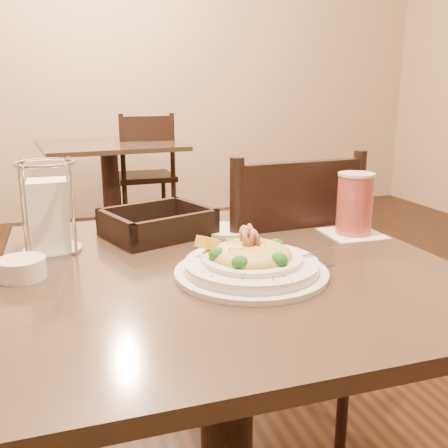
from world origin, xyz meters
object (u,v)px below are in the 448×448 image
object	(u,v)px
main_table	(227,363)
drink_glass	(355,205)
dining_chair_near	(274,294)
side_plate	(228,230)
bread_basket	(158,226)
pasta_bowl	(251,262)
butter_ramekin	(22,268)
background_table	(110,176)
dining_chair_far	(146,172)
napkin_caddy	(49,213)

from	to	relation	value
main_table	drink_glass	distance (m)	0.49
dining_chair_near	side_plate	xyz separation A→B (m)	(-0.18, -0.11, 0.24)
dining_chair_near	bread_basket	size ratio (longest dim) A/B	3.20
bread_basket	side_plate	size ratio (longest dim) A/B	2.12
main_table	dining_chair_near	world-z (taller)	dining_chair_near
bread_basket	pasta_bowl	bearing A→B (deg)	-69.99
main_table	butter_ramekin	world-z (taller)	butter_ramekin
background_table	drink_glass	xyz separation A→B (m)	(0.37, -2.49, 0.31)
main_table	dining_chair_near	bearing A→B (deg)	52.60
main_table	drink_glass	xyz separation A→B (m)	(0.37, 0.11, 0.31)
dining_chair_far	drink_glass	bearing A→B (deg)	90.94
dining_chair_near	napkin_caddy	xyz separation A→B (m)	(-0.61, -0.14, 0.33)
side_plate	butter_ramekin	bearing A→B (deg)	-158.31
main_table	background_table	xyz separation A→B (m)	(-0.00, 2.60, 0.00)
main_table	bread_basket	size ratio (longest dim) A/B	3.09
dining_chair_far	napkin_caddy	distance (m)	2.66
side_plate	dining_chair_far	bearing A→B (deg)	85.63
dining_chair_far	dining_chair_near	bearing A→B (deg)	88.59
drink_glass	napkin_caddy	world-z (taller)	napkin_caddy
dining_chair_far	side_plate	world-z (taller)	dining_chair_far
dining_chair_near	side_plate	distance (m)	0.32
pasta_bowl	bread_basket	xyz separation A→B (m)	(-0.12, 0.33, -0.00)
dining_chair_far	bread_basket	distance (m)	2.56
napkin_caddy	side_plate	xyz separation A→B (m)	(0.42, 0.03, -0.08)
pasta_bowl	drink_glass	xyz separation A→B (m)	(0.34, 0.19, 0.05)
background_table	main_table	bearing A→B (deg)	-89.91
bread_basket	dining_chair_far	bearing A→B (deg)	81.64
main_table	side_plate	xyz separation A→B (m)	(0.08, 0.23, 0.24)
side_plate	butter_ramekin	xyz separation A→B (m)	(-0.48, -0.19, 0.02)
dining_chair_near	napkin_caddy	size ratio (longest dim) A/B	4.55
background_table	pasta_bowl	distance (m)	2.69
background_table	napkin_caddy	bearing A→B (deg)	-98.14
dining_chair_near	butter_ramekin	size ratio (longest dim) A/B	10.38
side_plate	main_table	bearing A→B (deg)	-108.62
dining_chair_far	butter_ramekin	world-z (taller)	dining_chair_far
bread_basket	side_plate	distance (m)	0.18
dining_chair_far	napkin_caddy	xyz separation A→B (m)	(-0.62, -2.57, 0.33)
butter_ramekin	background_table	bearing A→B (deg)	81.19
dining_chair_near	dining_chair_far	size ratio (longest dim) A/B	1.00
drink_glass	butter_ramekin	distance (m)	0.77
pasta_bowl	bread_basket	distance (m)	0.35
pasta_bowl	napkin_caddy	bearing A→B (deg)	142.74
pasta_bowl	napkin_caddy	xyz separation A→B (m)	(-0.37, 0.28, 0.06)
main_table	napkin_caddy	distance (m)	0.51
dining_chair_near	dining_chair_far	xyz separation A→B (m)	(0.01, 2.43, 0.00)
background_table	pasta_bowl	xyz separation A→B (m)	(0.03, -2.68, 0.26)
main_table	bread_basket	distance (m)	0.37
dining_chair_near	butter_ramekin	bearing A→B (deg)	19.84
background_table	side_plate	world-z (taller)	side_plate
background_table	butter_ramekin	size ratio (longest dim) A/B	11.10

